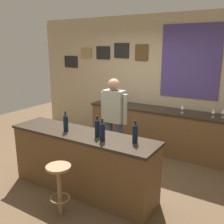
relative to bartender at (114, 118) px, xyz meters
The scene contains 14 objects.
ground_plane 1.07m from the bartender, 89.83° to the right, with size 10.00×10.00×0.00m, color brown.
back_wall 1.59m from the bartender, 89.47° to the left, with size 6.00×0.09×2.80m.
bar_counter 1.03m from the bartender, 89.90° to the right, with size 2.34×0.60×0.92m.
side_counter 1.30m from the bartender, 70.57° to the left, with size 3.07×0.56×0.90m.
bartender is the anchor object (origin of this frame).
bar_stool 1.60m from the bartender, 85.88° to the right, with size 0.32×0.32×0.68m.
wine_bottle_a 1.01m from the bartender, 103.95° to the right, with size 0.07×0.07×0.31m.
wine_bottle_b 0.97m from the bartender, 72.36° to the right, with size 0.07×0.07×0.31m.
wine_bottle_c 1.11m from the bartender, 66.50° to the right, with size 0.07×0.07×0.31m.
wine_bottle_d 1.20m from the bartender, 45.11° to the right, with size 0.07×0.07×0.31m.
wine_glass_a 1.33m from the bartender, 113.34° to the left, with size 0.07×0.07×0.16m.
wine_glass_b 1.40m from the bartender, 51.03° to the left, with size 0.07×0.07×0.16m.
wine_glass_c 1.81m from the bartender, 36.62° to the left, with size 0.07×0.07×0.16m.
wine_glass_d 1.97m from the bartender, 35.52° to the left, with size 0.07×0.07×0.16m.
Camera 1 is at (2.25, -3.18, 2.15)m, focal length 41.16 mm.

